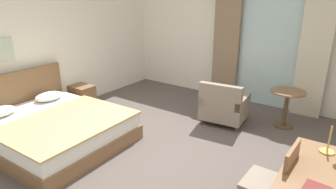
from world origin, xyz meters
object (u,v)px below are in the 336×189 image
object	(u,v)px
round_cafe_table	(287,101)
nightstand	(82,96)
bed	(53,128)
armchair_by_window	(224,106)
writing_desk	(315,185)
framed_picture	(5,49)
desk_chair	(276,179)

from	to	relation	value
round_cafe_table	nightstand	bearing A→B (deg)	-158.55
bed	armchair_by_window	bearing A→B (deg)	49.70
nightstand	writing_desk	bearing A→B (deg)	-13.07
armchair_by_window	round_cafe_table	size ratio (longest dim) A/B	1.23
nightstand	round_cafe_table	distance (m)	4.13
armchair_by_window	framed_picture	world-z (taller)	framed_picture
armchair_by_window	round_cafe_table	distance (m)	1.13
desk_chair	framed_picture	xyz separation A→B (m)	(-4.58, -0.32, 0.91)
bed	round_cafe_table	bearing A→B (deg)	43.75
bed	armchair_by_window	xyz separation A→B (m)	(1.96, 2.31, 0.07)
bed	desk_chair	xyz separation A→B (m)	(3.47, 0.32, 0.26)
nightstand	armchair_by_window	distance (m)	3.02
nightstand	writing_desk	distance (m)	4.87
desk_chair	armchair_by_window	world-z (taller)	desk_chair
desk_chair	round_cafe_table	size ratio (longest dim) A/B	1.36
desk_chair	armchair_by_window	distance (m)	2.50
round_cafe_table	armchair_by_window	bearing A→B (deg)	-152.66
nightstand	framed_picture	bearing A→B (deg)	-99.74
bed	armchair_by_window	distance (m)	3.03
round_cafe_table	framed_picture	size ratio (longest dim) A/B	1.78
armchair_by_window	writing_desk	bearing A→B (deg)	-48.12
nightstand	framed_picture	xyz separation A→B (m)	(-0.23, -1.31, 1.19)
writing_desk	desk_chair	size ratio (longest dim) A/B	1.58
desk_chair	armchair_by_window	xyz separation A→B (m)	(-1.51, 1.99, -0.19)
nightstand	armchair_by_window	xyz separation A→B (m)	(2.85, 1.00, 0.09)
round_cafe_table	desk_chair	bearing A→B (deg)	-78.31
bed	writing_desk	size ratio (longest dim) A/B	1.50
framed_picture	round_cafe_table	bearing A→B (deg)	34.79
writing_desk	framed_picture	xyz separation A→B (m)	(-4.95, -0.22, 0.76)
bed	framed_picture	bearing A→B (deg)	179.94
writing_desk	framed_picture	world-z (taller)	framed_picture
round_cafe_table	framed_picture	bearing A→B (deg)	-145.21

